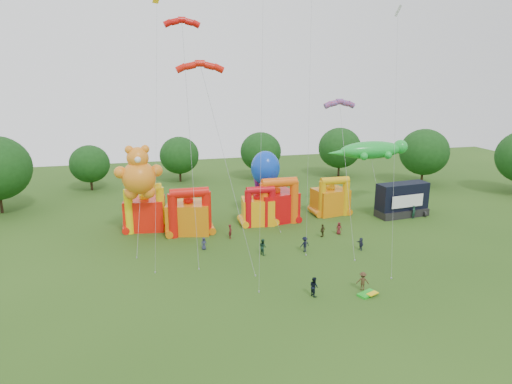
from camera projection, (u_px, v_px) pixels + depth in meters
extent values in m
plane|color=#254814|center=(336.00, 323.00, 39.98)|extent=(160.00, 160.00, 0.00)
cylinder|color=#352314|center=(422.00, 175.00, 88.65)|extent=(0.44, 0.44, 3.72)
ellipsoid|color=#143C12|center=(424.00, 152.00, 87.48)|extent=(9.30, 9.30, 8.89)
cylinder|color=#352314|center=(339.00, 168.00, 95.47)|extent=(0.44, 0.44, 3.51)
ellipsoid|color=#143C12|center=(340.00, 148.00, 94.38)|extent=(8.77, 8.78, 8.39)
cylinder|color=#352314|center=(261.00, 171.00, 93.15)|extent=(0.44, 0.44, 3.30)
ellipsoid|color=#143C12|center=(261.00, 152.00, 92.12)|extent=(8.25, 8.25, 7.88)
cylinder|color=#352314|center=(180.00, 174.00, 91.13)|extent=(0.44, 0.44, 3.09)
ellipsoid|color=#143C12|center=(179.00, 155.00, 90.17)|extent=(7.73, 7.72, 7.38)
cylinder|color=#352314|center=(91.00, 182.00, 84.52)|extent=(0.44, 0.44, 2.88)
ellipsoid|color=#143C12|center=(90.00, 164.00, 83.61)|extent=(7.20, 7.20, 6.88)
cylinder|color=#352314|center=(0.00, 200.00, 70.64)|extent=(0.44, 0.44, 4.14)
cube|color=red|center=(145.00, 214.00, 63.60)|extent=(5.89, 4.99, 4.33)
cylinder|color=yellow|center=(129.00, 212.00, 61.41)|extent=(1.17, 1.17, 6.18)
cylinder|color=yellow|center=(160.00, 209.00, 62.42)|extent=(1.17, 1.17, 6.18)
cylinder|color=yellow|center=(143.00, 188.00, 61.12)|extent=(4.74, 1.23, 1.23)
sphere|color=yellow|center=(144.00, 197.00, 62.97)|extent=(1.40, 1.40, 1.40)
cube|color=orange|center=(189.00, 217.00, 62.32)|extent=(6.62, 5.77, 4.17)
cylinder|color=red|center=(173.00, 216.00, 60.00)|extent=(1.26, 1.26, 5.96)
cylinder|color=red|center=(207.00, 213.00, 61.08)|extent=(1.26, 1.26, 5.96)
cylinder|color=red|center=(189.00, 193.00, 59.78)|extent=(5.10, 1.32, 1.32)
sphere|color=red|center=(188.00, 200.00, 61.71)|extent=(1.40, 1.40, 1.40)
cube|color=#FFA70D|center=(258.00, 211.00, 65.71)|extent=(4.90, 4.13, 3.75)
cylinder|color=red|center=(248.00, 209.00, 63.88)|extent=(0.98, 0.98, 5.35)
cylinder|color=red|center=(272.00, 207.00, 64.72)|extent=(0.98, 0.98, 5.35)
cylinder|color=red|center=(260.00, 190.00, 63.61)|extent=(3.97, 1.03, 1.03)
sphere|color=red|center=(258.00, 197.00, 65.16)|extent=(1.40, 1.40, 1.40)
cube|color=red|center=(276.00, 206.00, 67.09)|extent=(6.50, 5.60, 4.32)
cylinder|color=#F75A0D|center=(264.00, 204.00, 64.76)|extent=(1.26, 1.26, 6.17)
cylinder|color=#F75A0D|center=(294.00, 202.00, 65.84)|extent=(1.26, 1.26, 6.17)
cylinder|color=#F75A0D|center=(279.00, 182.00, 64.51)|extent=(5.09, 1.32, 1.32)
sphere|color=#F75A0D|center=(276.00, 190.00, 66.46)|extent=(1.40, 1.40, 1.40)
cube|color=orange|center=(330.00, 201.00, 70.50)|extent=(5.59, 4.80, 3.88)
cylinder|color=#E4A20C|center=(322.00, 199.00, 68.48)|extent=(1.09, 1.09, 5.54)
cylinder|color=#E4A20C|center=(346.00, 198.00, 69.41)|extent=(1.09, 1.09, 5.54)
cylinder|color=#E4A20C|center=(335.00, 181.00, 68.23)|extent=(4.40, 1.14, 1.14)
sphere|color=#E4A20C|center=(331.00, 187.00, 69.92)|extent=(1.40, 1.40, 1.40)
cube|color=black|center=(402.00, 212.00, 69.56)|extent=(8.25, 3.82, 1.10)
cube|color=black|center=(402.00, 196.00, 69.09)|extent=(8.21, 3.44, 3.99)
cube|color=white|center=(408.00, 201.00, 67.75)|extent=(5.48, 0.66, 1.88)
cylinder|color=black|center=(387.00, 217.00, 67.71)|extent=(0.30, 0.90, 0.90)
cylinder|color=black|center=(424.00, 214.00, 69.25)|extent=(0.30, 0.90, 0.90)
sphere|color=orange|center=(139.00, 177.00, 59.04)|extent=(4.37, 4.37, 4.37)
sphere|color=orange|center=(138.00, 158.00, 58.38)|extent=(2.78, 2.78, 2.78)
sphere|color=orange|center=(129.00, 150.00, 57.86)|extent=(1.09, 1.09, 1.09)
sphere|color=orange|center=(145.00, 149.00, 58.34)|extent=(1.09, 1.09, 1.09)
sphere|color=orange|center=(120.00, 172.00, 58.29)|extent=(1.59, 1.59, 1.59)
sphere|color=orange|center=(157.00, 171.00, 59.39)|extent=(1.59, 1.59, 1.59)
sphere|color=orange|center=(131.00, 193.00, 59.29)|extent=(1.79, 1.79, 1.79)
sphere|color=orange|center=(149.00, 192.00, 59.82)|extent=(1.79, 1.79, 1.79)
sphere|color=white|center=(138.00, 160.00, 57.13)|extent=(0.79, 0.79, 0.79)
ellipsoid|color=green|center=(371.00, 150.00, 73.36)|extent=(10.75, 3.36, 2.86)
sphere|color=green|center=(400.00, 147.00, 74.55)|extent=(2.31, 2.31, 2.31)
cone|color=green|center=(340.00, 153.00, 72.09)|extent=(4.20, 1.68, 1.68)
sphere|color=green|center=(377.00, 152.00, 75.60)|extent=(1.26, 1.26, 1.26)
sphere|color=green|center=(388.00, 155.00, 72.45)|extent=(1.26, 1.26, 1.26)
sphere|color=green|center=(354.00, 153.00, 74.59)|extent=(1.26, 1.26, 1.26)
sphere|color=green|center=(364.00, 156.00, 71.44)|extent=(1.26, 1.26, 1.26)
ellipsoid|color=blue|center=(265.00, 168.00, 67.87)|extent=(4.32, 4.32, 5.18)
cone|color=#591E8C|center=(274.00, 183.00, 68.81)|extent=(0.97, 0.97, 3.45)
cone|color=#591E8C|center=(268.00, 182.00, 69.78)|extent=(0.97, 0.97, 3.45)
cone|color=#591E8C|center=(259.00, 182.00, 69.44)|extent=(0.97, 0.97, 3.45)
cone|color=#591E8C|center=(256.00, 184.00, 68.13)|extent=(0.97, 0.97, 3.45)
cone|color=#591E8C|center=(263.00, 186.00, 67.17)|extent=(0.97, 0.97, 3.45)
cone|color=#591E8C|center=(272.00, 185.00, 67.51)|extent=(0.97, 0.97, 3.45)
cube|color=silver|center=(398.00, 11.00, 47.54)|extent=(1.02, 1.02, 1.10)
cube|color=green|center=(367.00, 294.00, 44.95)|extent=(2.23, 1.70, 0.24)
cube|color=yellow|center=(373.00, 294.00, 44.73)|extent=(1.34, 1.02, 0.10)
imported|color=#2B2E47|center=(204.00, 244.00, 56.29)|extent=(0.82, 0.60, 1.55)
imported|color=#561819|center=(230.00, 231.00, 60.04)|extent=(0.68, 0.82, 1.93)
imported|color=#163726|center=(263.00, 247.00, 54.73)|extent=(1.06, 1.17, 1.97)
imported|color=black|center=(305.00, 244.00, 55.58)|extent=(1.37, 0.98, 1.92)
imported|color=#382E16|center=(323.00, 231.00, 60.59)|extent=(1.10, 0.95, 1.77)
imported|color=#24283D|center=(361.00, 244.00, 56.18)|extent=(0.51, 1.48, 1.59)
imported|color=#561819|center=(339.00, 228.00, 61.62)|extent=(0.88, 0.62, 1.68)
imported|color=#163829|center=(414.00, 212.00, 68.19)|extent=(0.86, 0.78, 1.97)
imported|color=black|center=(314.00, 286.00, 44.61)|extent=(0.93, 1.09, 1.97)
imported|color=#422D1A|center=(363.00, 281.00, 45.80)|extent=(1.42, 1.10, 1.94)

